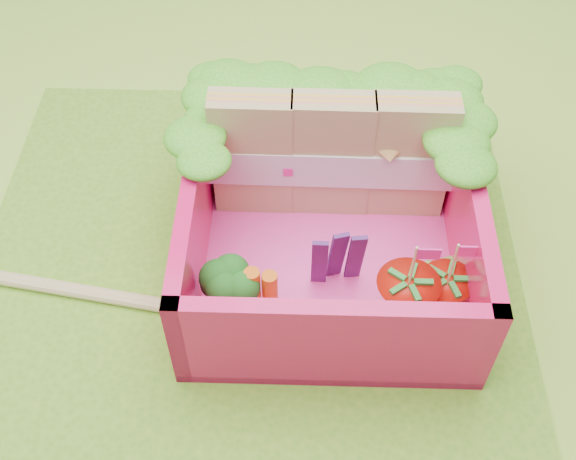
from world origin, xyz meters
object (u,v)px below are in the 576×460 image
Objects in this scene: bento_box at (330,227)px; strawberry_left at (405,301)px; chopsticks at (20,281)px; strawberry_right at (444,294)px; broccoli at (227,292)px; sandwich_stack at (332,156)px.

bento_box is 2.53× the size of strawberry_left.
chopsticks is (-1.77, 0.18, -0.17)m from strawberry_left.
bento_box is at bearing 150.38° from strawberry_right.
strawberry_right is 0.20× the size of chopsticks.
bento_box is at bearing 6.31° from chopsticks.
bento_box reaches higher than broccoli.
strawberry_left is at bearing -0.55° from broccoli.
strawberry_left reaches higher than bento_box.
chopsticks is (-1.00, 0.17, -0.19)m from broccoli.
sandwich_stack is at bearing 114.85° from strawberry_left.
sandwich_stack is 0.83m from broccoli.
bento_box is 0.58m from strawberry_right.
bento_box is 0.37m from sandwich_stack.
bento_box is 1.07× the size of sandwich_stack.
sandwich_stack is 1.58m from chopsticks.
broccoli is at bearing -9.54° from chopsticks.
sandwich_stack is 0.53× the size of chopsticks.
strawberry_left is at bearing -163.91° from strawberry_right.
strawberry_right is at bearing 16.09° from strawberry_left.
broccoli is at bearing -123.62° from sandwich_stack.
bento_box is 2.75× the size of strawberry_right.
sandwich_stack reaches higher than strawberry_left.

